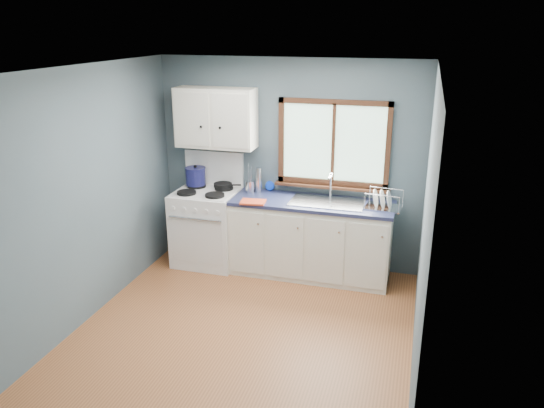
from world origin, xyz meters
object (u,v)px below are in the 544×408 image
(sink, at_px, (327,208))
(utensil_crock, at_px, (250,186))
(gas_range, at_px, (207,225))
(base_cabinets, at_px, (311,242))
(dish_rack, at_px, (383,203))
(stockpot, at_px, (196,176))
(skillet, at_px, (223,185))
(thermos, at_px, (259,180))

(sink, bearing_deg, utensil_crock, 172.55)
(gas_range, height_order, base_cabinets, gas_range)
(base_cabinets, relative_size, utensil_crock, 5.25)
(dish_rack, bearing_deg, stockpot, -177.85)
(dish_rack, bearing_deg, base_cabinets, -175.26)
(utensil_crock, relative_size, dish_rack, 0.84)
(skillet, relative_size, thermos, 1.16)
(gas_range, xyz_separation_m, skillet, (0.17, 0.14, 0.49))
(stockpot, distance_m, thermos, 0.81)
(utensil_crock, relative_size, thermos, 1.15)
(sink, height_order, utensil_crock, utensil_crock)
(thermos, bearing_deg, skillet, -177.28)
(gas_range, relative_size, sink, 1.62)
(stockpot, xyz_separation_m, thermos, (0.81, 0.02, 0.00))
(gas_range, bearing_deg, utensil_crock, 15.56)
(gas_range, xyz_separation_m, base_cabinets, (1.31, 0.02, -0.08))
(skillet, bearing_deg, base_cabinets, -23.25)
(base_cabinets, height_order, thermos, thermos)
(stockpot, height_order, dish_rack, stockpot)
(skillet, xyz_separation_m, dish_rack, (1.94, -0.13, -0.01))
(skillet, height_order, stockpot, stockpot)
(skillet, distance_m, stockpot, 0.37)
(utensil_crock, bearing_deg, skillet, -179.56)
(sink, distance_m, thermos, 0.90)
(base_cabinets, height_order, sink, sink)
(sink, bearing_deg, thermos, 170.49)
(gas_range, bearing_deg, skillet, 39.82)
(skillet, bearing_deg, utensil_crock, -16.62)
(gas_range, distance_m, base_cabinets, 1.31)
(gas_range, relative_size, stockpot, 4.31)
(utensil_crock, bearing_deg, sink, -7.45)
(utensil_crock, xyz_separation_m, thermos, (0.10, 0.02, 0.08))
(gas_range, xyz_separation_m, utensil_crock, (0.52, 0.14, 0.50))
(sink, xyz_separation_m, thermos, (-0.87, 0.14, 0.21))
(sink, xyz_separation_m, dish_rack, (0.63, -0.01, 0.11))
(gas_range, bearing_deg, base_cabinets, 0.82)
(base_cabinets, bearing_deg, thermos, 168.09)
(gas_range, height_order, utensil_crock, gas_range)
(gas_range, distance_m, dish_rack, 2.16)
(sink, relative_size, skillet, 2.36)
(stockpot, xyz_separation_m, dish_rack, (2.30, -0.13, -0.10))
(gas_range, height_order, sink, gas_range)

